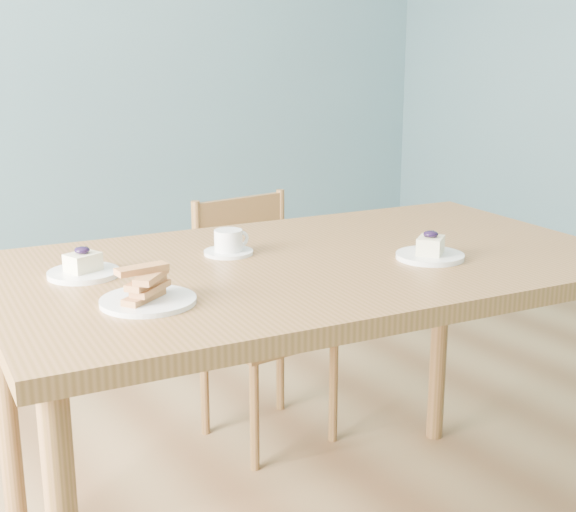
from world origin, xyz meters
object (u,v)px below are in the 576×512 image
(cheesecake_plate_near, at_px, (430,252))
(coffee_cup, at_px, (229,244))
(dining_table, at_px, (310,291))
(dining_chair, at_px, (261,319))
(biscotti_plate, at_px, (148,292))
(cheesecake_plate_far, at_px, (83,269))

(cheesecake_plate_near, xyz_separation_m, coffee_cup, (-0.39, 0.31, 0.01))
(dining_table, height_order, coffee_cup, coffee_cup)
(cheesecake_plate_near, height_order, coffee_cup, cheesecake_plate_near)
(cheesecake_plate_near, bearing_deg, dining_chair, 89.69)
(biscotti_plate, bearing_deg, coffee_cup, 37.02)
(dining_chair, relative_size, cheesecake_plate_far, 5.10)
(dining_table, bearing_deg, dining_chair, 75.44)
(dining_table, bearing_deg, cheesecake_plate_near, -25.80)
(cheesecake_plate_far, relative_size, biscotti_plate, 0.83)
(dining_table, relative_size, coffee_cup, 13.08)
(dining_chair, bearing_deg, cheesecake_plate_far, -151.30)
(cheesecake_plate_near, relative_size, biscotti_plate, 0.85)
(dining_table, distance_m, cheesecake_plate_far, 0.55)
(coffee_cup, xyz_separation_m, biscotti_plate, (-0.33, -0.25, -0.00))
(dining_chair, height_order, cheesecake_plate_near, cheesecake_plate_near)
(biscotti_plate, bearing_deg, dining_table, 11.39)
(dining_table, relative_size, cheesecake_plate_near, 9.68)
(dining_chair, bearing_deg, cheesecake_plate_near, -93.29)
(cheesecake_plate_near, bearing_deg, biscotti_plate, 174.99)
(dining_chair, relative_size, cheesecake_plate_near, 4.97)
(cheesecake_plate_near, xyz_separation_m, cheesecake_plate_far, (-0.76, 0.33, -0.00))
(cheesecake_plate_near, bearing_deg, dining_table, 147.33)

